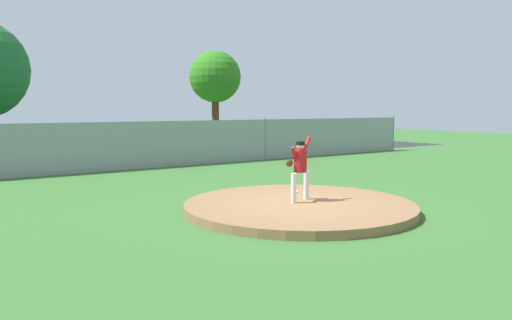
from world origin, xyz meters
name	(u,v)px	position (x,y,z in m)	size (l,w,h in m)	color
ground_plane	(187,180)	(0.00, 6.00, 0.00)	(80.00, 80.00, 0.00)	#386B2D
asphalt_strip	(107,159)	(0.00, 14.50, 0.00)	(44.00, 7.00, 0.01)	#2B2B2D
pitchers_mound	(299,206)	(0.00, 0.00, 0.10)	(5.57, 5.57, 0.20)	olive
pitcher_youth	(300,164)	(0.12, 0.13, 1.10)	(0.78, 0.34, 1.59)	silver
baseball	(297,192)	(0.78, 1.04, 0.24)	(0.07, 0.07, 0.07)	white
chainlink_fence	(142,145)	(0.00, 10.00, 0.97)	(31.11, 0.07, 2.03)	gray
parked_car_navy	(254,137)	(8.73, 14.59, 0.77)	(1.91, 4.79, 1.60)	#161E4C
parked_car_silver	(46,145)	(-2.78, 14.36, 0.81)	(1.91, 4.59, 1.68)	#B7BABF
parked_car_slate	(116,143)	(0.55, 14.71, 0.76)	(2.05, 4.30, 1.57)	slate
traffic_cone_orange	(300,147)	(10.56, 12.56, 0.26)	(0.40, 0.40, 0.55)	orange
tree_broad_left	(215,77)	(10.61, 22.34, 4.70)	(3.77, 3.77, 6.63)	#4C331E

